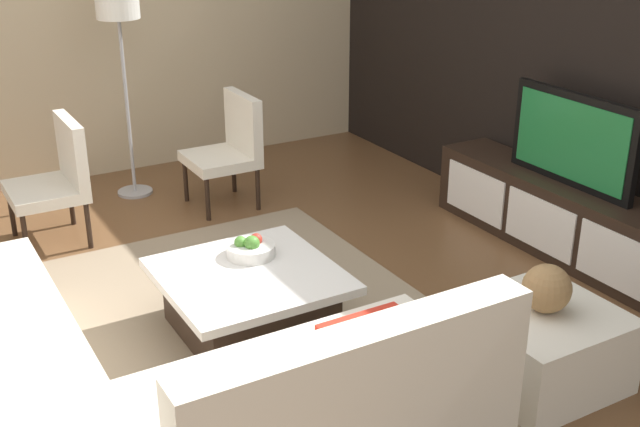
{
  "coord_description": "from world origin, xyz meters",
  "views": [
    {
      "loc": [
        3.48,
        -1.51,
        2.36
      ],
      "look_at": [
        -0.2,
        0.61,
        0.58
      ],
      "focal_mm": 44.68,
      "sensor_mm": 36.0,
      "label": 1
    }
  ],
  "objects": [
    {
      "name": "ground_plane",
      "position": [
        0.0,
        0.0,
        0.0
      ],
      "size": [
        14.0,
        14.0,
        0.0
      ],
      "primitive_type": "plane",
      "color": "brown"
    },
    {
      "name": "feature_wall_back",
      "position": [
        0.0,
        2.7,
        1.4
      ],
      "size": [
        6.4,
        0.12,
        2.8
      ],
      "primitive_type": "cube",
      "color": "black",
      "rests_on": "ground"
    },
    {
      "name": "side_wall_left",
      "position": [
        -3.2,
        0.2,
        1.4
      ],
      "size": [
        0.12,
        5.2,
        2.8
      ],
      "primitive_type": "cube",
      "color": "#C6B28E",
      "rests_on": "ground"
    },
    {
      "name": "area_rug",
      "position": [
        -0.1,
        0.0,
        0.01
      ],
      "size": [
        2.98,
        2.4,
        0.01
      ],
      "primitive_type": "cube",
      "color": "gray",
      "rests_on": "ground"
    },
    {
      "name": "media_console",
      "position": [
        0.0,
        2.4,
        0.25
      ],
      "size": [
        2.14,
        0.43,
        0.5
      ],
      "color": "black",
      "rests_on": "ground"
    },
    {
      "name": "television",
      "position": [
        0.0,
        2.4,
        0.81
      ],
      "size": [
        1.03,
        0.06,
        0.61
      ],
      "color": "black",
      "rests_on": "media_console"
    },
    {
      "name": "sectional_couch",
      "position": [
        0.53,
        -0.89,
        0.29
      ],
      "size": [
        2.52,
        2.36,
        0.84
      ],
      "color": "silver",
      "rests_on": "ground"
    },
    {
      "name": "coffee_table",
      "position": [
        -0.1,
        0.1,
        0.2
      ],
      "size": [
        0.94,
        0.94,
        0.38
      ],
      "color": "black",
      "rests_on": "ground"
    },
    {
      "name": "accent_chair_near",
      "position": [
        -1.91,
        -0.5,
        0.49
      ],
      "size": [
        0.56,
        0.5,
        0.87
      ],
      "rotation": [
        0.0,
        0.0,
        -0.05
      ],
      "color": "black",
      "rests_on": "ground"
    },
    {
      "name": "floor_lamp",
      "position": [
        -2.54,
        0.21,
        1.46
      ],
      "size": [
        0.33,
        0.33,
        1.73
      ],
      "color": "#A5A5AA",
      "rests_on": "ground"
    },
    {
      "name": "ottoman",
      "position": [
        1.05,
        1.17,
        0.2
      ],
      "size": [
        0.7,
        0.7,
        0.4
      ],
      "primitive_type": "cube",
      "color": "silver",
      "rests_on": "ground"
    },
    {
      "name": "fruit_bowl",
      "position": [
        -0.28,
        0.2,
        0.43
      ],
      "size": [
        0.28,
        0.28,
        0.13
      ],
      "color": "silver",
      "rests_on": "coffee_table"
    },
    {
      "name": "accent_chair_far",
      "position": [
        -1.94,
        0.82,
        0.49
      ],
      "size": [
        0.53,
        0.5,
        0.87
      ],
      "rotation": [
        0.0,
        0.0,
        0.01
      ],
      "color": "black",
      "rests_on": "ground"
    },
    {
      "name": "decorative_ball",
      "position": [
        1.05,
        1.17,
        0.52
      ],
      "size": [
        0.24,
        0.24,
        0.24
      ],
      "primitive_type": "sphere",
      "color": "#997247",
      "rests_on": "ottoman"
    }
  ]
}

